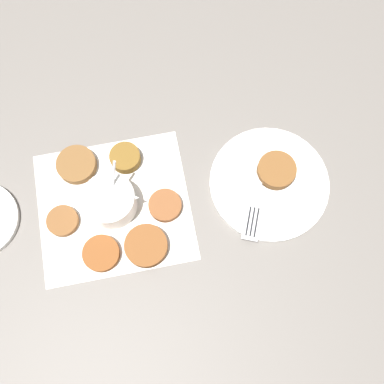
# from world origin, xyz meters

# --- Properties ---
(ground_plane) EXTENTS (4.00, 4.00, 0.00)m
(ground_plane) POSITION_xyz_m (0.00, 0.00, 0.00)
(ground_plane) COLOR #605B56
(napkin) EXTENTS (0.31, 0.29, 0.00)m
(napkin) POSITION_xyz_m (0.02, 0.02, 0.00)
(napkin) COLOR silver
(napkin) RESTS_ON ground_plane
(sauce_bowl) EXTENTS (0.10, 0.10, 0.10)m
(sauce_bowl) POSITION_xyz_m (0.02, 0.02, 0.03)
(sauce_bowl) COLOR white
(sauce_bowl) RESTS_ON napkin
(fritter_0) EXTENTS (0.07, 0.07, 0.02)m
(fritter_0) POSITION_xyz_m (0.08, -0.06, 0.01)
(fritter_0) COLOR brown
(fritter_0) RESTS_ON napkin
(fritter_1) EXTENTS (0.06, 0.06, 0.01)m
(fritter_1) POSITION_xyz_m (0.01, -0.07, 0.01)
(fritter_1) COLOR brown
(fritter_1) RESTS_ON napkin
(fritter_2) EXTENTS (0.06, 0.06, 0.01)m
(fritter_2) POSITION_xyz_m (-0.06, -0.01, 0.01)
(fritter_2) COLOR brown
(fritter_2) RESTS_ON napkin
(fritter_3) EXTENTS (0.07, 0.07, 0.02)m
(fritter_3) POSITION_xyz_m (-0.05, 0.10, 0.01)
(fritter_3) COLOR brown
(fritter_3) RESTS_ON napkin
(fritter_4) EXTENTS (0.06, 0.06, 0.02)m
(fritter_4) POSITION_xyz_m (0.12, 0.02, 0.01)
(fritter_4) COLOR brown
(fritter_4) RESTS_ON napkin
(fritter_5) EXTENTS (0.06, 0.06, 0.02)m
(fritter_5) POSITION_xyz_m (0.04, 0.11, 0.01)
(fritter_5) COLOR brown
(fritter_5) RESTS_ON napkin
(serving_plate) EXTENTS (0.22, 0.22, 0.02)m
(serving_plate) POSITION_xyz_m (0.31, 0.06, 0.01)
(serving_plate) COLOR white
(serving_plate) RESTS_ON ground_plane
(fritter_on_plate) EXTENTS (0.07, 0.07, 0.02)m
(fritter_on_plate) POSITION_xyz_m (0.32, 0.07, 0.03)
(fritter_on_plate) COLOR brown
(fritter_on_plate) RESTS_ON serving_plate
(fork) EXTENTS (0.06, 0.17, 0.00)m
(fork) POSITION_xyz_m (0.28, 0.02, 0.02)
(fork) COLOR silver
(fork) RESTS_ON serving_plate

